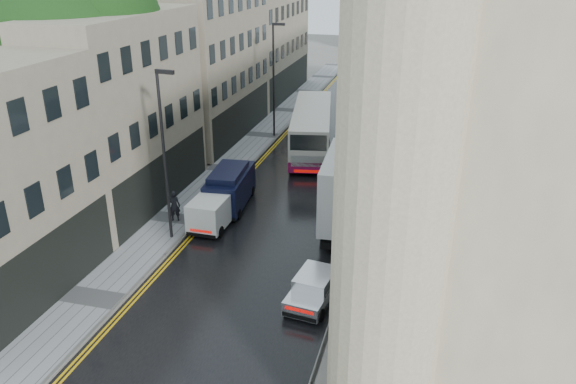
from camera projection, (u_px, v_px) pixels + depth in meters
The scene contains 15 objects.
road at pixel (309, 178), 37.98m from camera, with size 9.00×85.00×0.02m, color black.
left_sidewalk at pixel (228, 169), 39.35m from camera, with size 2.70×85.00×0.12m, color gray.
right_sidewalk at pixel (389, 185), 36.68m from camera, with size 1.80×85.00×0.12m, color slate.
old_shop_row at pixel (189, 75), 40.10m from camera, with size 4.50×56.00×12.00m, color gray, non-canonical shape.
modern_block at pixel (483, 89), 31.47m from camera, with size 8.00×40.00×14.00m, color beige, non-canonical shape.
tree_near at pixel (64, 90), 31.56m from camera, with size 10.56×10.56×13.89m, color black, non-canonical shape.
tree_far at pixel (172, 63), 43.33m from camera, with size 9.24×9.24×12.46m, color black, non-canonical shape.
cream_bus at pixel (292, 142), 39.83m from camera, with size 2.71×11.92×3.25m, color beige, non-canonical shape.
white_lorry at pixel (324, 201), 29.06m from camera, with size 2.48×8.25×4.33m, color silver, non-canonical shape.
silver_hatchback at pixel (288, 299), 23.46m from camera, with size 1.58×3.62×1.36m, color silver, non-canonical shape.
white_van at pixel (191, 217), 30.10m from camera, with size 1.78×4.15×1.88m, color white, non-canonical shape.
navy_van at pixel (207, 197), 31.88m from camera, with size 1.97×4.91×2.51m, color black, non-canonical shape.
pedestrian at pixel (174, 206), 31.32m from camera, with size 0.66×0.43×1.80m, color black.
lamp_post_near at pixel (165, 158), 28.12m from camera, with size 0.99×0.22×8.84m, color black, non-canonical shape.
lamp_post_far at pixel (274, 81), 44.75m from camera, with size 1.01×0.22×8.97m, color black, non-canonical shape.
Camera 1 is at (7.74, -7.00, 13.98)m, focal length 35.00 mm.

